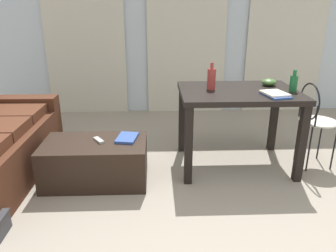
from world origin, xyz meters
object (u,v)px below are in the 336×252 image
craft_table (238,102)px  bottle_far (294,83)px  wire_chair (314,115)px  bowl (269,82)px  tv_remote_primary (99,140)px  coffee_table (96,161)px  book_stack (275,94)px  bottle_near (211,79)px  magazine (127,138)px

craft_table → bottle_far: 0.53m
wire_chair → bowl: (-0.40, 0.22, 0.28)m
tv_remote_primary → coffee_table: bearing=177.6°
coffee_table → bowl: 1.86m
wire_chair → bottle_far: bearing=-173.7°
tv_remote_primary → craft_table: bearing=-22.0°
coffee_table → bowl: (1.70, 0.45, 0.62)m
book_stack → tv_remote_primary: (-1.58, -0.03, -0.40)m
bottle_near → bottle_far: (0.75, -0.12, -0.02)m
bowl → magazine: 1.52m
coffee_table → craft_table: size_ratio=0.83×
tv_remote_primary → book_stack: bearing=-31.9°
bowl → tv_remote_primary: 1.76m
coffee_table → tv_remote_primary: 0.21m
bottle_far → tv_remote_primary: 1.87m
magazine → book_stack: bearing=9.0°
bottle_near → magazine: (-0.80, -0.26, -0.49)m
coffee_table → book_stack: size_ratio=3.16×
coffee_table → bowl: bearing=14.9°
wire_chair → bottle_far: (-0.26, -0.03, 0.32)m
bottle_near → coffee_table: bearing=-163.6°
wire_chair → bowl: bearing=151.2°
craft_table → bowl: size_ratio=7.70×
bowl → magazine: bowl is taller
magazine → bottle_near: bearing=27.4°
wire_chair → bottle_near: (-1.00, 0.09, 0.35)m
wire_chair → book_stack: 0.57m
craft_table → book_stack: size_ratio=3.80×
craft_table → bowl: bowl is taller
wire_chair → tv_remote_primary: 2.07m
magazine → tv_remote_primary: bearing=-160.7°
wire_chair → bottle_near: bottle_near is taller
craft_table → bowl: bearing=26.9°
tv_remote_primary → magazine: (0.25, 0.04, 0.00)m
bottle_far → magazine: (-1.55, -0.14, -0.47)m
wire_chair → tv_remote_primary: wire_chair is taller
bottle_near → bottle_far: bearing=-9.0°
craft_table → wire_chair: 0.75m
coffee_table → wire_chair: size_ratio=1.09×
magazine → bowl: bearing=25.0°
bowl → book_stack: 0.41m
bottle_near → bottle_far: 0.76m
coffee_table → wire_chair: (2.09, 0.23, 0.35)m
bottle_far → book_stack: (-0.22, -0.15, -0.07)m
craft_table → magazine: bearing=-168.7°
coffee_table → magazine: (0.29, 0.07, 0.20)m
tv_remote_primary → bottle_far: bearing=-27.2°
wire_chair → bowl: 0.53m
bottle_near → bowl: bearing=12.1°
coffee_table → craft_table: craft_table is taller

